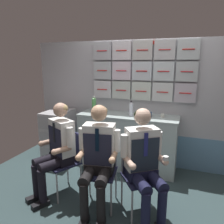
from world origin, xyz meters
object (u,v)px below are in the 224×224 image
at_px(sparkling_bottle_green, 131,109).
at_px(crew_member_center, 98,154).
at_px(espresso_cup_small, 96,109).
at_px(crew_member_left, 57,146).
at_px(service_trolley, 59,133).
at_px(crew_member_right, 144,160).
at_px(folding_chair_right, 138,168).
at_px(folding_chair_left, 68,155).
at_px(folding_chair_center, 101,163).

bearing_deg(sparkling_bottle_green, crew_member_center, -94.07).
relative_size(crew_member_center, espresso_cup_small, 14.79).
relative_size(crew_member_left, sparkling_bottle_green, 5.23).
bearing_deg(service_trolley, sparkling_bottle_green, 3.57).
height_order(crew_member_center, crew_member_right, crew_member_center).
bearing_deg(folding_chair_right, espresso_cup_small, 133.73).
xyz_separation_m(folding_chair_left, folding_chair_center, (0.53, -0.07, 0.00)).
bearing_deg(sparkling_bottle_green, folding_chair_left, -124.18).
height_order(service_trolley, crew_member_right, crew_member_right).
bearing_deg(crew_member_center, crew_member_left, 172.28).
distance_m(crew_member_center, sparkling_bottle_green, 1.21).
height_order(crew_member_left, crew_member_right, crew_member_right).
xyz_separation_m(sparkling_bottle_green, espresso_cup_small, (-0.66, 0.09, -0.07)).
height_order(crew_member_center, folding_chair_right, crew_member_center).
height_order(folding_chair_left, folding_chair_right, same).
distance_m(service_trolley, crew_member_right, 2.09).
bearing_deg(folding_chair_center, sparkling_bottle_green, 83.74).
bearing_deg(folding_chair_left, folding_chair_center, -7.64).
bearing_deg(sparkling_bottle_green, espresso_cup_small, 171.87).
bearing_deg(crew_member_center, folding_chair_right, 22.68).
bearing_deg(crew_member_left, folding_chair_left, 61.53).
bearing_deg(sparkling_bottle_green, crew_member_right, -67.44).
xyz_separation_m(folding_chair_right, crew_member_right, (0.09, -0.13, 0.18)).
relative_size(crew_member_right, espresso_cup_small, 14.65).
distance_m(folding_chair_left, folding_chair_right, 1.00).
bearing_deg(folding_chair_center, folding_chair_right, 3.74).
height_order(service_trolley, folding_chair_center, service_trolley).
relative_size(service_trolley, folding_chair_left, 1.07).
bearing_deg(crew_member_left, service_trolley, 122.61).
xyz_separation_m(folding_chair_center, folding_chair_right, (0.48, 0.03, 0.00)).
bearing_deg(crew_member_center, espresso_cup_small, 114.59).
relative_size(crew_member_left, folding_chair_right, 1.49).
xyz_separation_m(folding_chair_center, crew_member_center, (0.03, -0.16, 0.19)).
height_order(crew_member_left, espresso_cup_small, crew_member_left).
relative_size(folding_chair_center, crew_member_center, 0.66).
relative_size(sparkling_bottle_green, espresso_cup_small, 2.77).
relative_size(service_trolley, crew_member_center, 0.71).
distance_m(service_trolley, sparkling_bottle_green, 1.46).
bearing_deg(crew_member_right, folding_chair_center, 170.21).
xyz_separation_m(service_trolley, crew_member_center, (1.27, -1.08, 0.23)).
distance_m(crew_member_left, folding_chair_right, 1.10).
distance_m(service_trolley, folding_chair_center, 1.55).
xyz_separation_m(crew_member_left, espresso_cup_small, (0.05, 1.17, 0.27)).
distance_m(crew_member_center, folding_chair_right, 0.52).
bearing_deg(crew_member_left, sparkling_bottle_green, 56.53).
height_order(folding_chair_left, folding_chair_center, same).
xyz_separation_m(crew_member_center, espresso_cup_small, (-0.58, 1.26, 0.25)).
height_order(folding_chair_center, folding_chair_right, same).
xyz_separation_m(folding_chair_left, crew_member_right, (1.10, -0.17, 0.18)).
bearing_deg(folding_chair_center, crew_member_left, -173.30).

